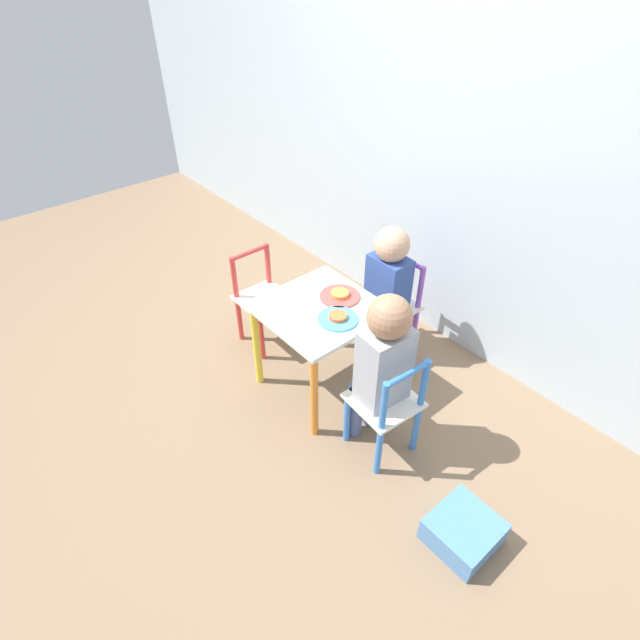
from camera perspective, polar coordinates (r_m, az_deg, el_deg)
name	(u,v)px	position (r m, az deg, el deg)	size (l,w,h in m)	color
ground_plane	(320,384)	(2.56, 0.00, -7.33)	(6.00, 6.00, 0.00)	#7F664C
house_wall	(465,83)	(2.46, 16.23, 24.53)	(6.00, 0.06, 2.60)	#B2C1CC
kids_table	(320,323)	(2.29, 0.00, -0.32)	(0.50, 0.50, 0.49)	silver
chair_blue	(387,407)	(2.12, 7.67, -9.81)	(0.28, 0.28, 0.53)	silver
chair_purple	(391,307)	(2.64, 8.14, 1.43)	(0.27, 0.27, 0.53)	silver
chair_red	(262,300)	(2.69, -6.60, 2.29)	(0.26, 0.26, 0.53)	silver
child_right	(382,360)	(1.99, 7.07, -4.54)	(0.23, 0.21, 0.80)	#4C608E
child_back	(386,281)	(2.49, 7.54, 4.40)	(0.20, 0.22, 0.74)	#7A6B5B
plate_right	(338,318)	(2.16, 2.05, 0.21)	(0.18, 0.18, 0.03)	#4C9EE0
plate_back	(340,296)	(2.30, 2.28, 2.81)	(0.19, 0.19, 0.03)	#E54C47
storage_bin	(463,531)	(2.09, 16.06, -22.18)	(0.23, 0.24, 0.11)	#4C7FB7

